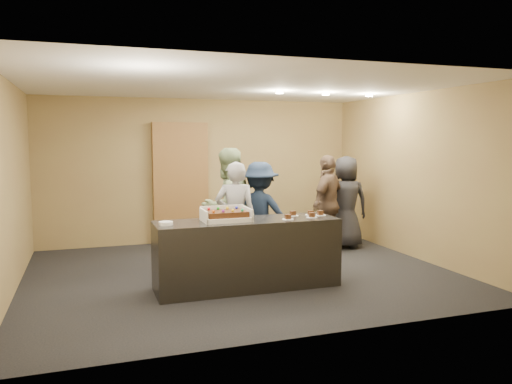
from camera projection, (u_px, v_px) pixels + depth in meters
room at (240, 181)px, 7.16m from camera, size 6.04×6.00×2.70m
serving_counter at (247, 254)px, 6.53m from camera, size 2.40×0.70×0.90m
storage_cabinet at (181, 183)px, 9.32m from camera, size 1.03×0.15×2.26m
cake_box at (226, 217)px, 6.41m from camera, size 0.61×0.42×0.18m
sheet_cake at (226, 214)px, 6.38m from camera, size 0.52×0.36×0.11m
plate_stack at (166, 223)px, 6.09m from camera, size 0.17×0.17×0.04m
slice_a at (288, 218)px, 6.51m from camera, size 0.15×0.15×0.07m
slice_b at (293, 214)px, 6.82m from camera, size 0.15×0.15×0.07m
slice_c at (312, 216)px, 6.67m from camera, size 0.15×0.15×0.07m
slice_d at (311, 214)px, 6.87m from camera, size 0.15×0.15×0.07m
slice_e at (320, 214)px, 6.85m from camera, size 0.15×0.15×0.07m
person_server_grey at (235, 218)px, 7.24m from camera, size 0.68×0.54×1.63m
person_sage_man at (227, 207)px, 7.67m from camera, size 1.07×0.96×1.81m
person_navy_man at (260, 213)px, 7.73m from camera, size 1.19×1.05×1.60m
person_brown_extra at (328, 204)px, 8.57m from camera, size 1.04×0.92×1.68m
person_dark_suit at (345, 202)px, 8.91m from camera, size 0.90×0.68×1.66m
ceiling_spotlights at (326, 94)px, 8.01m from camera, size 1.72×0.12×0.03m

